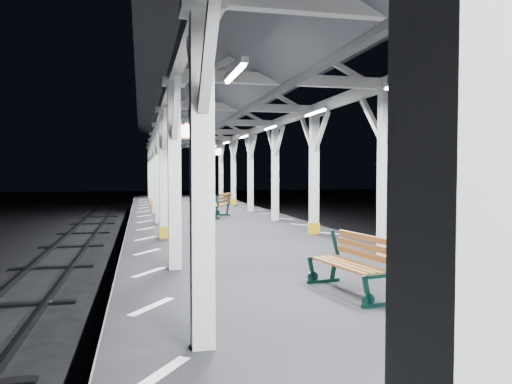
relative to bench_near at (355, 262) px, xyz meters
name	(u,v)px	position (x,y,z in m)	size (l,w,h in m)	color
ground	(259,292)	(-0.34, 4.32, -1.44)	(120.00, 120.00, 0.00)	black
platform	(259,270)	(-0.34, 4.32, -0.94)	(6.00, 50.00, 1.00)	black
hazard_stripes_left	(147,252)	(-2.79, 4.32, -0.43)	(1.00, 48.00, 0.01)	silver
hazard_stripes_right	(361,244)	(2.11, 4.32, -0.43)	(1.00, 48.00, 0.01)	silver
track_left	(18,302)	(-5.34, 4.32, -1.36)	(2.20, 60.00, 0.16)	#2D2D33
track_right	(456,278)	(4.66, 4.32, -1.36)	(2.20, 60.00, 0.16)	#2D2D33
canopy	(260,87)	(-0.34, 4.30, 3.13)	(5.40, 49.00, 4.65)	silver
bench_near	(355,262)	(0.00, 0.00, 0.00)	(0.78, 1.58, 0.82)	black
bench_mid	(219,204)	(-0.06, 11.89, 0.05)	(1.24, 1.79, 0.91)	black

